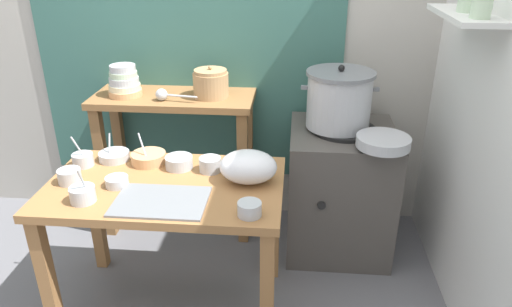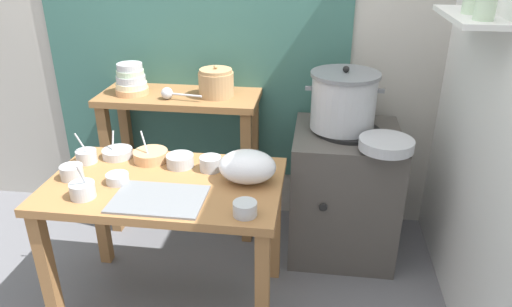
{
  "view_description": "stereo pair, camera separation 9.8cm",
  "coord_description": "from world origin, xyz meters",
  "px_view_note": "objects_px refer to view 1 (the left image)",
  "views": [
    {
      "loc": [
        0.52,
        -1.81,
        1.77
      ],
      "look_at": [
        0.34,
        0.23,
        0.82
      ],
      "focal_mm": 33.18,
      "sensor_mm": 36.0,
      "label": 1
    },
    {
      "loc": [
        0.62,
        -1.8,
        1.77
      ],
      "look_at": [
        0.34,
        0.23,
        0.82
      ],
      "focal_mm": 33.18,
      "sensor_mm": 36.0,
      "label": 2
    }
  ],
  "objects_px": {
    "clay_pot": "(211,83)",
    "prep_bowl_1": "(114,155)",
    "prep_bowl_0": "(83,194)",
    "plastic_bag": "(248,167)",
    "prep_bowl_4": "(210,164)",
    "bowl_stack_enamel": "(124,82)",
    "prep_bowl_5": "(179,162)",
    "steamer_pot": "(339,99)",
    "prep_bowl_6": "(117,181)",
    "ladle": "(163,95)",
    "serving_tray": "(161,201)",
    "prep_bowl_8": "(83,159)",
    "stove_block": "(339,189)",
    "back_shelf_table": "(176,130)",
    "prep_bowl_3": "(149,157)",
    "prep_bowl_7": "(249,208)",
    "wide_pan": "(383,142)",
    "prep_bowl_2": "(69,176)",
    "prep_table": "(167,204)"
  },
  "relations": [
    {
      "from": "clay_pot",
      "to": "prep_bowl_1",
      "type": "height_order",
      "value": "clay_pot"
    },
    {
      "from": "prep_bowl_0",
      "to": "plastic_bag",
      "type": "bearing_deg",
      "value": 19.46
    },
    {
      "from": "prep_bowl_4",
      "to": "bowl_stack_enamel",
      "type": "bearing_deg",
      "value": 136.11
    },
    {
      "from": "prep_bowl_5",
      "to": "steamer_pot",
      "type": "bearing_deg",
      "value": 30.61
    },
    {
      "from": "steamer_pot",
      "to": "prep_bowl_6",
      "type": "bearing_deg",
      "value": -146.79
    },
    {
      "from": "clay_pot",
      "to": "plastic_bag",
      "type": "height_order",
      "value": "clay_pot"
    },
    {
      "from": "ladle",
      "to": "serving_tray",
      "type": "bearing_deg",
      "value": -76.67
    },
    {
      "from": "serving_tray",
      "to": "prep_bowl_1",
      "type": "height_order",
      "value": "prep_bowl_1"
    },
    {
      "from": "steamer_pot",
      "to": "prep_bowl_8",
      "type": "relative_size",
      "value": 2.58
    },
    {
      "from": "stove_block",
      "to": "plastic_bag",
      "type": "relative_size",
      "value": 2.91
    },
    {
      "from": "prep_bowl_4",
      "to": "prep_bowl_6",
      "type": "relative_size",
      "value": 1.01
    },
    {
      "from": "back_shelf_table",
      "to": "prep_bowl_8",
      "type": "distance_m",
      "value": 0.69
    },
    {
      "from": "prep_bowl_3",
      "to": "prep_bowl_4",
      "type": "distance_m",
      "value": 0.33
    },
    {
      "from": "back_shelf_table",
      "to": "prep_bowl_7",
      "type": "xyz_separation_m",
      "value": [
        0.56,
        -0.99,
        0.07
      ]
    },
    {
      "from": "stove_block",
      "to": "steamer_pot",
      "type": "bearing_deg",
      "value": 153.38
    },
    {
      "from": "prep_bowl_0",
      "to": "prep_bowl_8",
      "type": "bearing_deg",
      "value": 113.25
    },
    {
      "from": "wide_pan",
      "to": "prep_bowl_6",
      "type": "relative_size",
      "value": 2.64
    },
    {
      "from": "prep_bowl_5",
      "to": "stove_block",
      "type": "bearing_deg",
      "value": 28.36
    },
    {
      "from": "prep_bowl_2",
      "to": "back_shelf_table",
      "type": "bearing_deg",
      "value": 68.63
    },
    {
      "from": "ladle",
      "to": "plastic_bag",
      "type": "relative_size",
      "value": 0.93
    },
    {
      "from": "back_shelf_table",
      "to": "stove_block",
      "type": "xyz_separation_m",
      "value": [
        1.01,
        -0.13,
        -0.3
      ]
    },
    {
      "from": "prep_table",
      "to": "stove_block",
      "type": "relative_size",
      "value": 1.41
    },
    {
      "from": "prep_bowl_8",
      "to": "prep_bowl_2",
      "type": "bearing_deg",
      "value": -86.2
    },
    {
      "from": "serving_tray",
      "to": "bowl_stack_enamel",
      "type": "bearing_deg",
      "value": 116.32
    },
    {
      "from": "wide_pan",
      "to": "prep_bowl_5",
      "type": "relative_size",
      "value": 2.05
    },
    {
      "from": "back_shelf_table",
      "to": "prep_bowl_1",
      "type": "distance_m",
      "value": 0.56
    },
    {
      "from": "clay_pot",
      "to": "prep_bowl_6",
      "type": "xyz_separation_m",
      "value": [
        -0.31,
        -0.79,
        -0.24
      ]
    },
    {
      "from": "serving_tray",
      "to": "prep_bowl_0",
      "type": "height_order",
      "value": "prep_bowl_0"
    },
    {
      "from": "prep_bowl_4",
      "to": "back_shelf_table",
      "type": "bearing_deg",
      "value": 118.14
    },
    {
      "from": "wide_pan",
      "to": "bowl_stack_enamel",
      "type": "bearing_deg",
      "value": 166.6
    },
    {
      "from": "serving_tray",
      "to": "wide_pan",
      "type": "xyz_separation_m",
      "value": [
        1.02,
        0.55,
        0.08
      ]
    },
    {
      "from": "clay_pot",
      "to": "serving_tray",
      "type": "height_order",
      "value": "clay_pot"
    },
    {
      "from": "prep_table",
      "to": "back_shelf_table",
      "type": "height_order",
      "value": "back_shelf_table"
    },
    {
      "from": "prep_bowl_0",
      "to": "prep_bowl_5",
      "type": "height_order",
      "value": "prep_bowl_0"
    },
    {
      "from": "clay_pot",
      "to": "wide_pan",
      "type": "relative_size",
      "value": 0.74
    },
    {
      "from": "prep_bowl_3",
      "to": "ladle",
      "type": "bearing_deg",
      "value": 93.98
    },
    {
      "from": "prep_table",
      "to": "prep_bowl_3",
      "type": "distance_m",
      "value": 0.28
    },
    {
      "from": "bowl_stack_enamel",
      "to": "prep_bowl_0",
      "type": "height_order",
      "value": "bowl_stack_enamel"
    },
    {
      "from": "prep_bowl_3",
      "to": "clay_pot",
      "type": "bearing_deg",
      "value": 66.94
    },
    {
      "from": "back_shelf_table",
      "to": "bowl_stack_enamel",
      "type": "height_order",
      "value": "bowl_stack_enamel"
    },
    {
      "from": "plastic_bag",
      "to": "serving_tray",
      "type": "bearing_deg",
      "value": -147.87
    },
    {
      "from": "prep_bowl_6",
      "to": "prep_bowl_7",
      "type": "distance_m",
      "value": 0.66
    },
    {
      "from": "stove_block",
      "to": "prep_bowl_0",
      "type": "relative_size",
      "value": 4.51
    },
    {
      "from": "prep_bowl_5",
      "to": "prep_bowl_8",
      "type": "relative_size",
      "value": 0.82
    },
    {
      "from": "serving_tray",
      "to": "prep_bowl_6",
      "type": "bearing_deg",
      "value": 151.95
    },
    {
      "from": "bowl_stack_enamel",
      "to": "prep_bowl_7",
      "type": "distance_m",
      "value": 1.3
    },
    {
      "from": "prep_bowl_3",
      "to": "prep_bowl_8",
      "type": "xyz_separation_m",
      "value": [
        -0.32,
        -0.06,
        0.01
      ]
    },
    {
      "from": "prep_bowl_0",
      "to": "prep_bowl_7",
      "type": "height_order",
      "value": "prep_bowl_0"
    },
    {
      "from": "back_shelf_table",
      "to": "steamer_pot",
      "type": "relative_size",
      "value": 2.26
    },
    {
      "from": "clay_pot",
      "to": "prep_bowl_6",
      "type": "height_order",
      "value": "clay_pot"
    }
  ]
}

